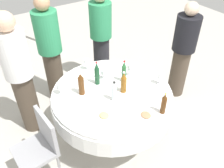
% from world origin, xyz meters
% --- Properties ---
extents(ground_plane, '(10.00, 10.00, 0.00)m').
position_xyz_m(ground_plane, '(0.00, 0.00, 0.00)').
color(ground_plane, '#B7B2A8').
extents(dining_table, '(1.46, 1.46, 0.74)m').
position_xyz_m(dining_table, '(0.00, 0.00, 0.59)').
color(dining_table, white).
rests_on(dining_table, ground_plane).
extents(bottle_brown_rear, '(0.06, 0.06, 0.27)m').
position_xyz_m(bottle_brown_rear, '(-0.59, -0.26, 0.86)').
color(bottle_brown_rear, '#593314').
rests_on(bottle_brown_rear, dining_table).
extents(bottle_dark_green_east, '(0.06, 0.06, 0.31)m').
position_xyz_m(bottle_dark_green_east, '(0.24, 0.06, 0.89)').
color(bottle_dark_green_east, '#194728').
rests_on(bottle_dark_green_east, dining_table).
extents(bottle_amber_near, '(0.07, 0.07, 0.28)m').
position_xyz_m(bottle_amber_near, '(-0.07, -0.12, 0.87)').
color(bottle_amber_near, '#8C5619').
rests_on(bottle_amber_near, dining_table).
extents(bottle_clear_west, '(0.06, 0.06, 0.26)m').
position_xyz_m(bottle_clear_west, '(-0.13, 0.06, 0.86)').
color(bottle_clear_west, silver).
rests_on(bottle_clear_west, dining_table).
extents(bottle_green_outer, '(0.06, 0.06, 0.30)m').
position_xyz_m(bottle_green_outer, '(0.10, -0.24, 0.88)').
color(bottle_green_outer, '#2D6B38').
rests_on(bottle_green_outer, dining_table).
extents(bottle_brown_south, '(0.07, 0.07, 0.30)m').
position_xyz_m(bottle_brown_south, '(0.17, 0.31, 0.88)').
color(bottle_brown_south, '#593314').
rests_on(bottle_brown_south, dining_table).
extents(wine_glass_west, '(0.07, 0.07, 0.15)m').
position_xyz_m(wine_glass_west, '(-0.19, -0.58, 0.85)').
color(wine_glass_west, white).
rests_on(wine_glass_west, dining_table).
extents(wine_glass_outer, '(0.07, 0.07, 0.16)m').
position_xyz_m(wine_glass_outer, '(0.30, 0.52, 0.85)').
color(wine_glass_outer, white).
rests_on(wine_glass_outer, dining_table).
extents(wine_glass_south, '(0.07, 0.07, 0.13)m').
position_xyz_m(wine_glass_south, '(0.28, -0.06, 0.83)').
color(wine_glass_south, white).
rests_on(wine_glass_south, dining_table).
extents(wine_glass_mid, '(0.07, 0.07, 0.15)m').
position_xyz_m(wine_glass_mid, '(0.58, 0.02, 0.85)').
color(wine_glass_mid, white).
rests_on(wine_glass_mid, dining_table).
extents(wine_glass_north, '(0.07, 0.07, 0.17)m').
position_xyz_m(wine_glass_north, '(0.16, -0.38, 0.86)').
color(wine_glass_north, white).
rests_on(wine_glass_north, dining_table).
extents(plate_north, '(0.25, 0.25, 0.04)m').
position_xyz_m(plate_north, '(-0.54, -0.07, 0.75)').
color(plate_north, white).
rests_on(plate_north, dining_table).
extents(plate_inner, '(0.25, 0.25, 0.04)m').
position_xyz_m(plate_inner, '(-0.30, 0.30, 0.75)').
color(plate_inner, white).
rests_on(plate_inner, dining_table).
extents(fork_east, '(0.16, 0.11, 0.00)m').
position_xyz_m(fork_east, '(0.43, 0.04, 0.74)').
color(fork_east, silver).
rests_on(fork_east, dining_table).
extents(folded_napkin, '(0.18, 0.18, 0.02)m').
position_xyz_m(folded_napkin, '(-0.23, -0.09, 0.75)').
color(folded_napkin, white).
rests_on(folded_napkin, dining_table).
extents(person_rear, '(0.34, 0.34, 1.63)m').
position_xyz_m(person_rear, '(1.15, 0.30, 0.85)').
color(person_rear, '#4C3F33').
rests_on(person_rear, ground_plane).
extents(person_east, '(0.34, 0.34, 1.67)m').
position_xyz_m(person_east, '(0.73, 0.85, 0.88)').
color(person_east, '#4C3F33').
rests_on(person_east, ground_plane).
extents(person_near, '(0.34, 0.34, 1.60)m').
position_xyz_m(person_near, '(1.13, -0.53, 0.84)').
color(person_near, '#26262B').
rests_on(person_near, ground_plane).
extents(person_west, '(0.34, 0.34, 1.51)m').
position_xyz_m(person_west, '(0.17, -1.37, 0.79)').
color(person_west, '#4C3F33').
rests_on(person_west, ground_plane).
extents(chair_south, '(0.43, 0.43, 0.87)m').
position_xyz_m(chair_south, '(-0.08, 0.96, 0.52)').
color(chair_south, '#99999E').
rests_on(chair_south, ground_plane).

